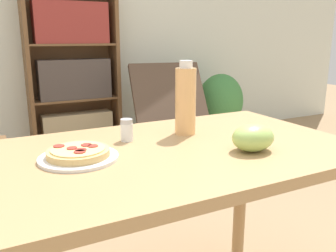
# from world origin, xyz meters

# --- Properties ---
(wall_back) EXTENTS (8.00, 0.05, 2.60)m
(wall_back) POSITION_xyz_m (0.00, 2.62, 1.30)
(wall_back) COLOR silver
(wall_back) RESTS_ON ground_plane
(dining_table) EXTENTS (1.19, 0.75, 0.76)m
(dining_table) POSITION_xyz_m (0.06, 0.02, 0.65)
(dining_table) COLOR tan
(dining_table) RESTS_ON ground_plane
(pizza_on_plate) EXTENTS (0.24, 0.24, 0.04)m
(pizza_on_plate) POSITION_xyz_m (-0.26, 0.05, 0.78)
(pizza_on_plate) COLOR white
(pizza_on_plate) RESTS_ON dining_table
(grape_bunch) EXTENTS (0.14, 0.12, 0.09)m
(grape_bunch) POSITION_xyz_m (0.25, -0.12, 0.81)
(grape_bunch) COLOR #A8CC66
(grape_bunch) RESTS_ON dining_table
(drink_bottle) EXTENTS (0.08, 0.08, 0.27)m
(drink_bottle) POSITION_xyz_m (0.16, 0.15, 0.89)
(drink_bottle) COLOR #EFB270
(drink_bottle) RESTS_ON dining_table
(salt_shaker) EXTENTS (0.04, 0.04, 0.08)m
(salt_shaker) POSITION_xyz_m (-0.07, 0.16, 0.80)
(salt_shaker) COLOR white
(salt_shaker) RESTS_ON dining_table
(lounge_chair_far) EXTENTS (0.79, 0.87, 0.88)m
(lounge_chair_far) POSITION_xyz_m (1.00, 1.78, 0.29)
(lounge_chair_far) COLOR black
(lounge_chair_far) RESTS_ON ground_plane
(bookshelf) EXTENTS (0.85, 0.26, 1.59)m
(bookshelf) POSITION_xyz_m (0.27, 2.46, 0.75)
(bookshelf) COLOR brown
(bookshelf) RESTS_ON ground_plane
(potted_plant_floor) EXTENTS (0.52, 0.44, 0.74)m
(potted_plant_floor) POSITION_xyz_m (1.75, 2.14, 0.41)
(potted_plant_floor) COLOR #BCB2A3
(potted_plant_floor) RESTS_ON ground_plane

